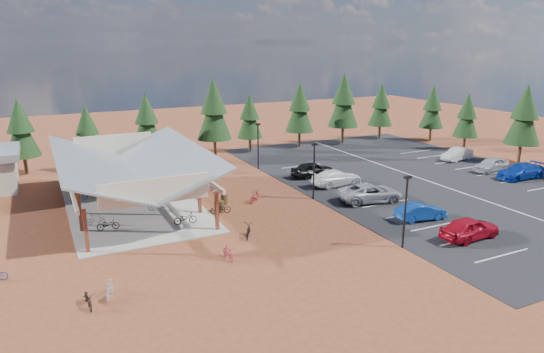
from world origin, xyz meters
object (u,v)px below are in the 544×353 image
(lamp_post_0, at_px, (405,207))
(car_0, at_px, (470,228))
(car_1, at_px, (421,212))
(bike_11, at_px, (228,253))
(bike_4, at_px, (185,218))
(bike_15, at_px, (255,196))
(bike_0, at_px, (108,224))
(bike_pavilion, at_px, (130,164))
(bike_1, at_px, (95,220))
(bike_8, at_px, (88,299))
(car_9, at_px, (457,154))
(bike_16, at_px, (221,208))
(bike_2, at_px, (91,194))
(trash_bin_0, at_px, (220,206))
(car_3, at_px, (337,178))
(car_2, at_px, (371,193))
(bike_7, at_px, (132,183))
(bike_6, at_px, (157,191))
(car_7, at_px, (521,171))
(bike_14, at_px, (215,188))
(bike_5, at_px, (157,204))
(trash_bin_1, at_px, (224,199))
(bike_9, at_px, (110,289))
(lamp_post_2, at_px, (258,143))
(car_4, at_px, (313,169))
(bike_3, at_px, (92,182))
(lamp_post_1, at_px, (314,167))
(bike_12, at_px, (248,231))

(lamp_post_0, distance_m, car_0, 5.79)
(car_1, bearing_deg, bike_11, 98.30)
(bike_4, relative_size, bike_15, 1.01)
(bike_0, bearing_deg, car_1, -103.47)
(bike_pavilion, distance_m, bike_1, 5.93)
(bike_pavilion, distance_m, lamp_post_0, 22.69)
(bike_8, relative_size, car_1, 0.44)
(bike_11, height_order, car_9, car_9)
(bike_16, bearing_deg, bike_2, -124.96)
(lamp_post_0, height_order, trash_bin_0, lamp_post_0)
(bike_pavilion, height_order, car_3, bike_pavilion)
(bike_2, relative_size, car_2, 0.28)
(bike_7, distance_m, car_1, 26.87)
(bike_6, bearing_deg, car_7, -104.20)
(bike_15, bearing_deg, bike_16, 71.21)
(car_1, bearing_deg, lamp_post_0, 134.46)
(trash_bin_0, relative_size, bike_16, 0.54)
(bike_2, xyz_separation_m, bike_14, (10.75, -2.89, -0.05))
(bike_5, relative_size, car_3, 0.32)
(bike_11, height_order, car_7, car_7)
(trash_bin_1, height_order, car_0, car_0)
(trash_bin_1, bearing_deg, bike_6, 137.79)
(bike_14, relative_size, car_0, 0.38)
(bike_9, relative_size, bike_14, 0.90)
(lamp_post_2, height_order, bike_4, lamp_post_2)
(bike_1, height_order, bike_2, bike_1)
(bike_5, relative_size, bike_16, 0.99)
(bike_8, bearing_deg, bike_16, 38.47)
(bike_7, relative_size, bike_14, 0.83)
(car_2, relative_size, car_7, 1.06)
(bike_pavilion, distance_m, lamp_post_2, 16.57)
(bike_1, height_order, bike_14, bike_1)
(car_0, xyz_separation_m, car_3, (-1.06, 15.55, -0.04))
(bike_5, height_order, bike_14, bike_5)
(bike_11, xyz_separation_m, car_4, (15.24, 14.91, 0.35))
(bike_1, bearing_deg, bike_14, -55.67)
(bike_3, xyz_separation_m, car_1, (22.37, -20.95, 0.13))
(bike_2, bearing_deg, bike_6, -130.05)
(lamp_post_1, xyz_separation_m, trash_bin_0, (-8.68, 0.58, -2.53))
(bike_3, bearing_deg, bike_15, -151.34)
(bike_4, height_order, bike_12, bike_4)
(bike_11, distance_m, bike_12, 3.80)
(bike_4, relative_size, bike_5, 1.08)
(bike_3, bearing_deg, bike_4, -178.96)
(bike_pavilion, distance_m, bike_7, 6.58)
(bike_4, relative_size, car_4, 0.39)
(lamp_post_1, height_order, bike_16, lamp_post_1)
(lamp_post_2, height_order, bike_5, lamp_post_2)
(car_7, bearing_deg, car_9, 179.42)
(bike_0, distance_m, car_0, 26.52)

